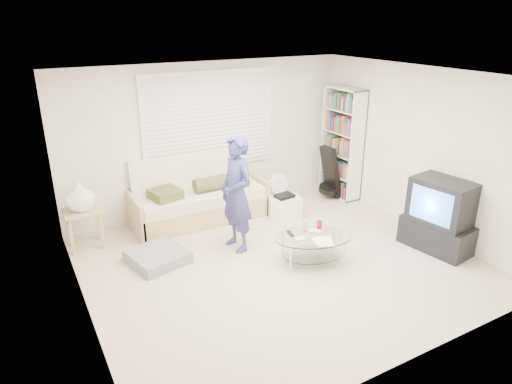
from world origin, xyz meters
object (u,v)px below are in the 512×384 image
tv_unit (439,216)px  coffee_table (313,241)px  futon_sofa (199,199)px  bookshelf (342,143)px

tv_unit → coffee_table: (-1.80, 0.54, -0.19)m
futon_sofa → bookshelf: size_ratio=1.10×
tv_unit → coffee_table: tv_unit is taller
futon_sofa → coffee_table: 2.24m
futon_sofa → coffee_table: bearing=-69.2°
bookshelf → coffee_table: bookshelf is taller
futon_sofa → bookshelf: (2.72, -0.27, 0.65)m
bookshelf → tv_unit: bearing=-93.0°
futon_sofa → tv_unit: bearing=-45.5°
futon_sofa → bookshelf: 2.81m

